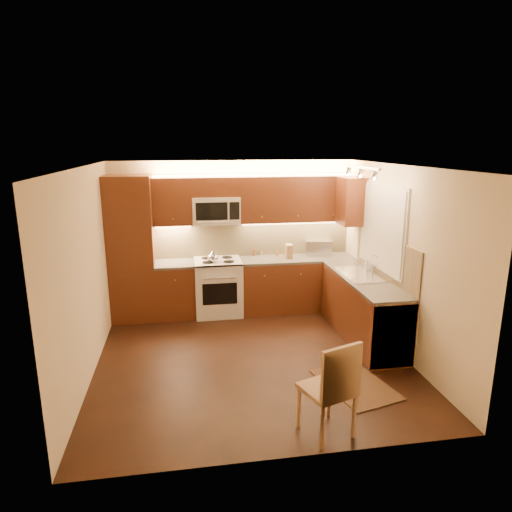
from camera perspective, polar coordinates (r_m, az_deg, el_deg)
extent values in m
cube|color=black|center=(6.13, -0.56, -12.73)|extent=(4.00, 4.00, 0.01)
cube|color=beige|center=(5.48, -0.63, 11.31)|extent=(4.00, 4.00, 0.01)
cube|color=beige|center=(7.61, -2.89, 2.59)|extent=(4.00, 0.01, 2.50)
cube|color=beige|center=(3.82, 4.05, -9.34)|extent=(4.00, 0.01, 2.50)
cube|color=beige|center=(5.74, -20.76, -2.18)|extent=(0.01, 4.00, 2.50)
cube|color=beige|center=(6.29, 17.73, -0.54)|extent=(0.01, 4.00, 2.50)
cube|color=#411B0E|center=(7.33, -15.52, 0.85)|extent=(0.70, 0.60, 2.30)
cube|color=#411B0E|center=(7.48, -10.12, -4.32)|extent=(0.62, 0.60, 0.86)
cube|color=#3E3B38|center=(7.36, -10.27, -0.99)|extent=(0.62, 0.60, 0.04)
cube|color=#411B0E|center=(7.71, 5.15, -3.59)|extent=(1.92, 0.60, 0.86)
cube|color=#3E3B38|center=(7.59, 5.23, -0.35)|extent=(1.92, 0.60, 0.04)
cube|color=#411B0E|center=(6.75, 13.39, -6.55)|extent=(0.60, 2.00, 0.86)
cube|color=#3E3B38|center=(6.61, 13.61, -2.89)|extent=(0.60, 2.00, 0.04)
cube|color=silver|center=(6.16, 15.89, -8.76)|extent=(0.58, 0.60, 0.84)
cube|color=tan|center=(7.65, -0.27, 2.29)|extent=(3.30, 0.02, 0.60)
cube|color=tan|center=(6.64, 16.08, -0.10)|extent=(0.02, 2.00, 0.60)
cube|color=#411B0E|center=(7.29, -10.61, 6.84)|extent=(0.62, 0.35, 0.75)
cube|color=#411B0E|center=(7.52, 5.16, 7.24)|extent=(1.92, 0.35, 0.75)
cube|color=#411B0E|center=(7.28, -5.19, 8.76)|extent=(0.76, 0.35, 0.31)
cube|color=#411B0E|center=(7.36, 11.96, 6.84)|extent=(0.35, 0.50, 0.75)
cube|color=silver|center=(6.69, 15.73, 3.53)|extent=(0.03, 1.44, 1.24)
cube|color=silver|center=(6.68, 15.57, 3.53)|extent=(0.02, 1.36, 1.16)
cube|color=silver|center=(6.28, 13.17, 10.94)|extent=(0.04, 1.20, 0.03)
cube|color=silver|center=(7.81, 7.92, 1.13)|extent=(0.49, 0.40, 0.26)
cube|color=olive|center=(7.54, 4.19, 0.63)|extent=(0.11, 0.17, 0.23)
cylinder|color=silver|center=(7.68, 0.71, 0.43)|extent=(0.06, 0.06, 0.10)
cylinder|color=brown|center=(7.66, -0.20, 0.41)|extent=(0.05, 0.05, 0.11)
cylinder|color=silver|center=(7.60, 1.64, 0.22)|extent=(0.04, 0.04, 0.09)
cylinder|color=olive|center=(7.64, 2.69, 0.30)|extent=(0.06, 0.06, 0.09)
imported|color=silver|center=(6.99, 14.02, -1.10)|extent=(0.09, 0.09, 0.17)
cube|color=black|center=(5.63, 12.50, -15.63)|extent=(0.89, 1.13, 0.01)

